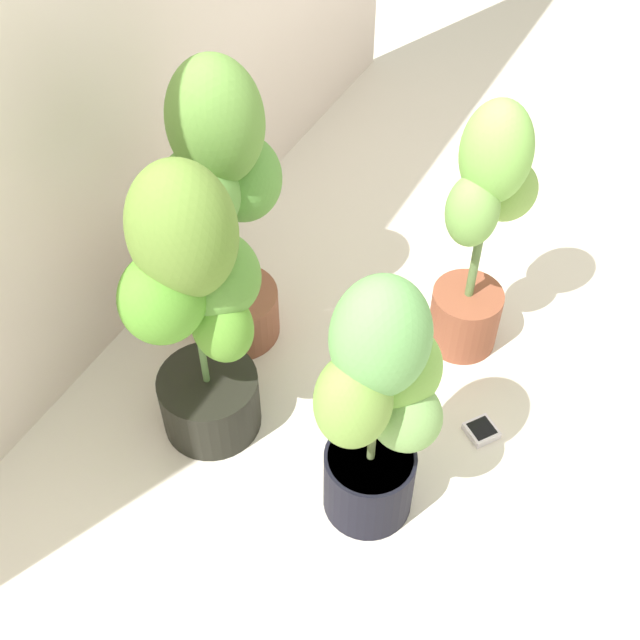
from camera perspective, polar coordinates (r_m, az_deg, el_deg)
ground_plane at (r=2.46m, az=4.98°, el=-5.17°), size 8.00×8.00×0.00m
mylar_back_wall at (r=2.17m, az=-15.37°, el=20.22°), size 3.20×0.01×2.00m
potted_plant_front_right at (r=2.30m, az=11.02°, el=6.13°), size 0.35×0.25×0.85m
potted_plant_front_left at (r=1.88m, az=4.02°, el=-5.59°), size 0.36×0.29×0.81m
potted_plant_back_center at (r=2.24m, az=-6.64°, el=8.49°), size 0.40×0.31×0.95m
potted_plant_back_left at (r=2.03m, az=-8.48°, el=1.21°), size 0.41×0.32×0.90m
hygrometer_box at (r=2.41m, az=10.98°, el=-7.37°), size 0.11×0.11×0.03m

